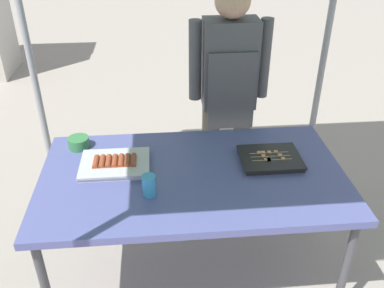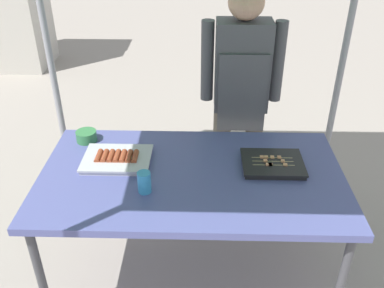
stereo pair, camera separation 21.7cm
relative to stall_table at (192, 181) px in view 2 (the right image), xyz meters
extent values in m
plane|color=gray|center=(0.00, 0.00, -0.70)|extent=(18.00, 18.00, 0.00)
cube|color=#4C518C|center=(0.00, 0.00, 0.03)|extent=(1.60, 0.90, 0.04)
cylinder|color=#3F3F44|center=(-0.74, -0.39, -0.34)|extent=(0.04, 0.04, 0.71)
cylinder|color=#3F3F44|center=(0.74, -0.39, -0.34)|extent=(0.04, 0.04, 0.71)
cylinder|color=#3F3F44|center=(-0.74, 0.39, -0.34)|extent=(0.04, 0.04, 0.71)
cylinder|color=#3F3F44|center=(0.74, 0.39, -0.34)|extent=(0.04, 0.04, 0.71)
cylinder|color=gray|center=(-0.95, 0.80, 0.40)|extent=(0.04, 0.04, 2.20)
cylinder|color=gray|center=(0.95, 0.80, 0.40)|extent=(0.04, 0.04, 2.20)
cube|color=#ADADB2|center=(-0.41, 0.10, 0.06)|extent=(0.36, 0.27, 0.02)
cube|color=#ADADB2|center=(-0.41, 0.10, 0.08)|extent=(0.37, 0.28, 0.01)
cylinder|color=brown|center=(-0.51, 0.10, 0.09)|extent=(0.03, 0.11, 0.03)
cylinder|color=brown|center=(-0.48, 0.10, 0.09)|extent=(0.03, 0.11, 0.03)
cylinder|color=brown|center=(-0.44, 0.10, 0.09)|extent=(0.03, 0.11, 0.03)
cylinder|color=brown|center=(-0.41, 0.10, 0.09)|extent=(0.03, 0.11, 0.03)
cylinder|color=brown|center=(-0.38, 0.10, 0.09)|extent=(0.03, 0.11, 0.03)
cylinder|color=brown|center=(-0.34, 0.10, 0.09)|extent=(0.03, 0.11, 0.03)
cylinder|color=brown|center=(-0.31, 0.10, 0.09)|extent=(0.03, 0.11, 0.03)
cube|color=black|center=(0.43, 0.08, 0.06)|extent=(0.32, 0.26, 0.02)
cube|color=black|center=(0.43, 0.08, 0.08)|extent=(0.33, 0.27, 0.01)
cylinder|color=tan|center=(0.43, 0.04, 0.08)|extent=(0.22, 0.01, 0.01)
cube|color=tan|center=(0.42, 0.04, 0.08)|extent=(0.02, 0.02, 0.02)
cube|color=tan|center=(0.41, 0.04, 0.08)|extent=(0.02, 0.02, 0.02)
cube|color=tan|center=(0.40, 0.04, 0.08)|extent=(0.02, 0.02, 0.02)
cube|color=tan|center=(0.49, 0.04, 0.08)|extent=(0.02, 0.02, 0.02)
cylinder|color=tan|center=(0.43, 0.08, 0.08)|extent=(0.22, 0.01, 0.01)
cube|color=tan|center=(0.49, 0.08, 0.08)|extent=(0.02, 0.02, 0.02)
cube|color=tan|center=(0.39, 0.08, 0.08)|extent=(0.02, 0.02, 0.02)
cylinder|color=tan|center=(0.43, 0.11, 0.08)|extent=(0.22, 0.01, 0.01)
cube|color=tan|center=(0.43, 0.11, 0.08)|extent=(0.02, 0.02, 0.02)
cube|color=tan|center=(0.40, 0.11, 0.08)|extent=(0.02, 0.02, 0.02)
cube|color=tan|center=(0.38, 0.11, 0.08)|extent=(0.02, 0.02, 0.02)
cube|color=tan|center=(0.47, 0.11, 0.08)|extent=(0.02, 0.02, 0.02)
cylinder|color=#33723F|center=(-0.63, 0.32, 0.08)|extent=(0.12, 0.12, 0.06)
cylinder|color=#338CBF|center=(-0.23, -0.16, 0.11)|extent=(0.07, 0.07, 0.11)
cylinder|color=#595147|center=(0.19, 0.70, -0.30)|extent=(0.12, 0.12, 0.80)
cylinder|color=#595147|center=(0.41, 0.70, -0.30)|extent=(0.12, 0.12, 0.80)
cube|color=#4C4C51|center=(0.30, 0.70, 0.39)|extent=(0.34, 0.20, 0.57)
cube|color=#4C4C51|center=(0.30, 0.59, 0.25)|extent=(0.30, 0.02, 0.51)
cylinder|color=#4C4C51|center=(0.08, 0.70, 0.42)|extent=(0.08, 0.08, 0.51)
cylinder|color=#4C4C51|center=(0.52, 0.70, 0.42)|extent=(0.08, 0.08, 0.51)
sphere|color=tan|center=(0.30, 0.70, 0.78)|extent=(0.22, 0.22, 0.22)
camera|label=1|loc=(-0.17, -1.80, 1.32)|focal=39.19mm
camera|label=2|loc=(0.05, -1.81, 1.32)|focal=39.19mm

